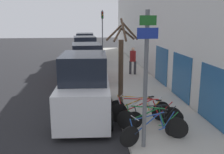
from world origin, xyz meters
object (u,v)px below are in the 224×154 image
at_px(signpost, 146,78).
at_px(bicycle_5, 138,109).
at_px(parked_car_0, 85,89).
at_px(parked_car_1, 86,64).
at_px(bicycle_4, 140,110).
at_px(bicycle_3, 145,113).
at_px(street_tree, 121,64).
at_px(bicycle_0, 153,130).
at_px(pedestrian_near, 133,59).
at_px(traffic_light, 102,28).
at_px(bicycle_2, 155,118).
at_px(parked_car_2, 85,53).
at_px(parked_car_3, 85,46).
at_px(bicycle_1, 151,122).

distance_m(signpost, bicycle_5, 2.78).
xyz_separation_m(parked_car_0, parked_car_1, (0.13, 5.83, -0.07)).
bearing_deg(signpost, bicycle_4, 80.75).
height_order(signpost, bicycle_5, signpost).
height_order(bicycle_3, street_tree, street_tree).
relative_size(bicycle_0, pedestrian_near, 1.17).
xyz_separation_m(street_tree, traffic_light, (0.18, 13.14, 1.10)).
distance_m(bicycle_2, street_tree, 3.20).
height_order(signpost, bicycle_0, signpost).
distance_m(bicycle_5, parked_car_2, 12.15).
bearing_deg(bicycle_2, bicycle_3, 37.67).
bearing_deg(parked_car_0, signpost, -56.76).
relative_size(bicycle_2, bicycle_5, 0.98).
xyz_separation_m(bicycle_3, parked_car_1, (-1.97, 7.16, 0.52)).
height_order(bicycle_3, parked_car_3, parked_car_3).
relative_size(bicycle_0, parked_car_2, 0.46).
height_order(bicycle_2, bicycle_3, bicycle_3).
bearing_deg(parked_car_1, bicycle_5, -77.22).
distance_m(bicycle_2, parked_car_1, 7.88).
bearing_deg(signpost, parked_car_0, 119.73).
bearing_deg(bicycle_5, bicycle_1, -150.66).
relative_size(bicycle_2, traffic_light, 0.45).
xyz_separation_m(bicycle_1, bicycle_4, (-0.11, 1.11, 0.00)).
distance_m(bicycle_0, parked_car_2, 14.00).
bearing_deg(parked_car_0, pedestrian_near, 68.13).
bearing_deg(signpost, parked_car_3, 94.50).
distance_m(signpost, bicycle_2, 2.24).
distance_m(bicycle_0, bicycle_3, 1.32).
bearing_deg(parked_car_1, signpost, -82.90).
distance_m(bicycle_0, bicycle_4, 1.60).
xyz_separation_m(bicycle_5, parked_car_2, (-1.91, 11.98, 0.59)).
height_order(bicycle_1, parked_car_1, parked_car_1).
height_order(bicycle_2, pedestrian_near, pedestrian_near).
xyz_separation_m(bicycle_0, bicycle_4, (-0.03, 1.60, 0.02)).
bearing_deg(bicycle_2, bicycle_1, 152.30).
height_order(bicycle_0, bicycle_3, bicycle_3).
xyz_separation_m(bicycle_5, parked_car_3, (-1.83, 17.21, 0.58)).
bearing_deg(parked_car_1, parked_car_2, 87.61).
height_order(parked_car_0, parked_car_2, parked_car_0).
bearing_deg(parked_car_3, pedestrian_near, -70.06).
bearing_deg(parked_car_1, bicycle_3, -77.58).
xyz_separation_m(bicycle_0, pedestrian_near, (1.26, 9.58, 0.67)).
height_order(signpost, parked_car_1, signpost).
bearing_deg(parked_car_3, street_tree, -82.88).
xyz_separation_m(signpost, bicycle_5, (0.31, 2.17, -1.72)).
bearing_deg(bicycle_2, bicycle_5, 24.07).
distance_m(bicycle_1, bicycle_5, 1.39).
bearing_deg(bicycle_1, traffic_light, 28.78).
relative_size(bicycle_1, parked_car_3, 0.45).
distance_m(parked_car_1, pedestrian_near, 3.34).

